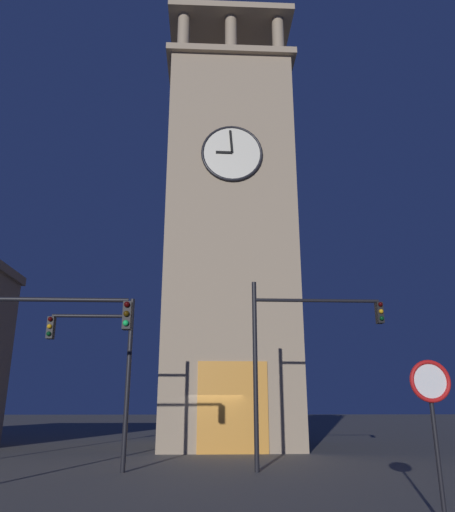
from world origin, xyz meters
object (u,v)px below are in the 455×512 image
traffic_signal_mid (26,345)px  no_horn_sign (431,394)px  traffic_signal_near (297,342)px  clocktower (228,245)px  traffic_signal_far (102,357)px

traffic_signal_mid → no_horn_sign: 9.80m
traffic_signal_near → traffic_signal_mid: 8.73m
clocktower → traffic_signal_near: (-1.89, 10.40, -6.99)m
clocktower → no_horn_sign: bearing=99.1°
traffic_signal_near → traffic_signal_far: (6.66, -0.09, -0.52)m
traffic_signal_far → clocktower: bearing=-114.8°
traffic_signal_far → traffic_signal_near: bearing=179.2°
traffic_signal_near → no_horn_sign: (-1.01, 7.64, -1.89)m
clocktower → traffic_signal_far: (4.77, 10.31, -7.52)m
clocktower → traffic_signal_far: 13.62m
clocktower → traffic_signal_mid: 17.11m
traffic_signal_near → traffic_signal_mid: bearing=25.2°
traffic_signal_mid → no_horn_sign: (-8.89, 3.93, -1.30)m
traffic_signal_near → no_horn_sign: bearing=97.5°
clocktower → traffic_signal_mid: size_ratio=5.24×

